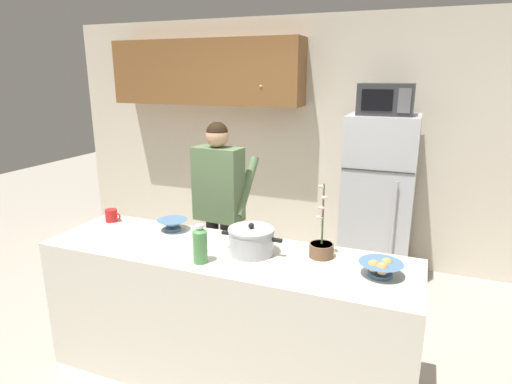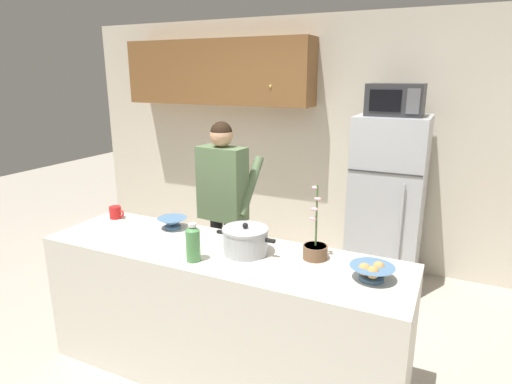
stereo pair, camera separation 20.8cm
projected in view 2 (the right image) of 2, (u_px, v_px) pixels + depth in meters
ground_plane at (222, 372)px, 2.99m from camera, size 14.00×14.00×0.00m
back_wall_unit at (301, 126)px, 4.66m from camera, size 6.00×0.48×2.60m
kitchen_island at (221, 314)px, 2.86m from camera, size 2.42×0.68×0.92m
refrigerator at (387, 203)px, 4.06m from camera, size 0.64×0.68×1.65m
microwave at (395, 100)px, 3.78m from camera, size 0.48×0.37×0.28m
person_near_pot at (223, 194)px, 3.67m from camera, size 0.53×0.45×1.64m
cooking_pot at (245, 241)px, 2.68m from camera, size 0.40×0.29×0.20m
coffee_mug at (116, 212)px, 3.34m from camera, size 0.13×0.09×0.10m
bread_bowl at (372, 271)px, 2.33m from camera, size 0.25×0.25×0.10m
empty_bowl at (172, 222)px, 3.12m from camera, size 0.22×0.22×0.08m
bottle_near_edge at (193, 243)px, 2.56m from camera, size 0.09×0.09×0.24m
potted_orchid at (315, 248)px, 2.60m from camera, size 0.15×0.15×0.47m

